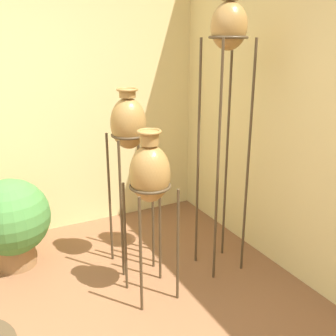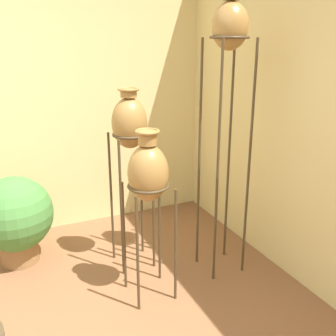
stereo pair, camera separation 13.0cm
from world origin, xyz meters
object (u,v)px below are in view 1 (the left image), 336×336
Objects in this scene: vase_stand_medium at (128,127)px; potted_plant at (12,220)px; vase_stand_tall at (228,41)px; vase_stand_short at (150,175)px.

potted_plant is at bearing 154.64° from vase_stand_medium.
potted_plant is (-0.88, 0.41, -0.76)m from vase_stand_medium.
vase_stand_tall is 1.72× the size of vase_stand_short.
vase_stand_medium reaches higher than potted_plant.
potted_plant is at bearing 152.87° from vase_stand_tall.
vase_stand_tall reaches higher than vase_stand_medium.
vase_stand_short is (-0.66, -0.10, -0.86)m from vase_stand_tall.
vase_stand_medium is (-0.63, 0.36, -0.62)m from vase_stand_tall.
vase_stand_short reaches higher than potted_plant.
vase_stand_medium is at bearing -25.36° from potted_plant.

